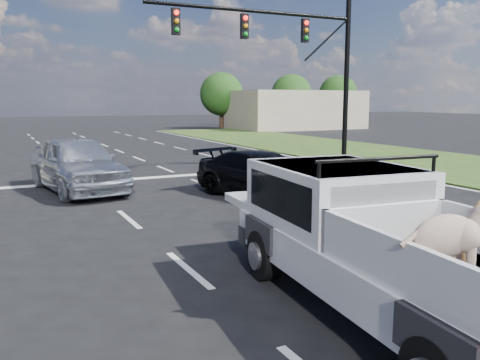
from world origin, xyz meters
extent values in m
plane|color=black|center=(0.00, 0.00, 0.00)|extent=(160.00, 160.00, 0.00)
cube|color=silver|center=(-1.75, 6.00, 0.01)|extent=(0.12, 60.00, 0.01)
cube|color=silver|center=(1.75, 6.00, 0.01)|extent=(0.12, 60.00, 0.01)
cube|color=silver|center=(5.25, 6.00, 0.01)|extent=(0.12, 60.00, 0.01)
cube|color=silver|center=(8.80, 6.00, 0.01)|extent=(0.15, 60.00, 0.01)
cube|color=silver|center=(0.00, 10.00, 0.01)|extent=(17.00, 0.45, 0.01)
cylinder|color=black|center=(9.60, 10.50, 3.50)|extent=(0.22, 0.22, 7.00)
cylinder|color=black|center=(5.10, 10.50, 6.20)|extent=(9.00, 0.14, 0.14)
cube|color=black|center=(7.40, 10.50, 5.60)|extent=(0.30, 0.18, 0.95)
sphere|color=#FF0F07|center=(7.40, 10.39, 5.90)|extent=(0.18, 0.18, 0.18)
cube|color=black|center=(4.60, 10.50, 5.60)|extent=(0.30, 0.18, 0.95)
sphere|color=#FF0F07|center=(4.60, 10.39, 5.90)|extent=(0.18, 0.18, 0.18)
cube|color=black|center=(1.80, 10.50, 5.60)|extent=(0.30, 0.18, 0.95)
sphere|color=#FF0F07|center=(1.80, 10.39, 5.90)|extent=(0.18, 0.18, 0.18)
cube|color=tan|center=(22.00, 34.00, 1.80)|extent=(12.00, 7.00, 3.60)
cylinder|color=#332114|center=(16.00, 38.00, 1.08)|extent=(0.44, 0.44, 2.16)
sphere|color=#10350E|center=(16.00, 38.00, 3.30)|extent=(4.20, 4.20, 4.20)
cylinder|color=#332114|center=(24.00, 38.00, 1.08)|extent=(0.44, 0.44, 2.16)
sphere|color=#10350E|center=(24.00, 38.00, 3.30)|extent=(4.20, 4.20, 4.20)
cylinder|color=#332114|center=(30.00, 38.00, 1.08)|extent=(0.44, 0.44, 2.16)
sphere|color=#10350E|center=(30.00, 38.00, 3.30)|extent=(4.20, 4.20, 4.20)
cylinder|color=black|center=(-0.83, -0.96, 0.39)|extent=(0.37, 0.81, 0.79)
cylinder|color=black|center=(0.97, -1.13, 0.39)|extent=(0.37, 0.81, 0.79)
cube|color=silver|center=(-0.11, -2.90, 0.68)|extent=(2.50, 5.66, 0.54)
cube|color=silver|center=(0.01, -1.61, 1.40)|extent=(2.13, 2.56, 0.89)
cube|color=black|center=(-0.10, -2.78, 1.43)|extent=(1.60, 0.19, 0.64)
cylinder|color=black|center=(-0.09, -2.65, 2.05)|extent=(1.86, 0.23, 0.05)
cube|color=black|center=(-0.23, -4.12, 0.92)|extent=(2.10, 2.81, 0.06)
cube|color=silver|center=(-1.11, -4.03, 1.22)|extent=(0.34, 2.64, 0.54)
imported|color=silver|center=(-2.20, 8.44, 0.86)|extent=(2.72, 5.26, 1.71)
imported|color=black|center=(2.38, 4.94, 0.66)|extent=(3.05, 4.91, 1.33)
camera|label=1|loc=(-4.58, -7.67, 2.82)|focal=38.00mm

